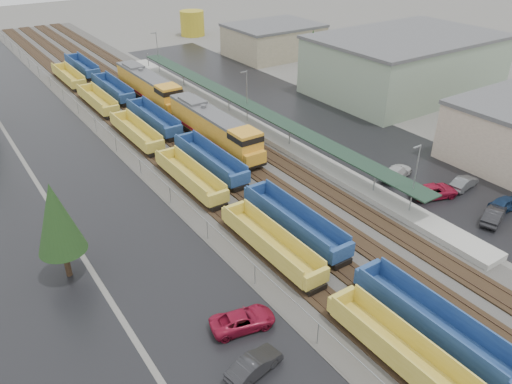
# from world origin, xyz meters

# --- Properties ---
(ballast_strip) EXTENTS (20.00, 160.00, 0.08)m
(ballast_strip) POSITION_xyz_m (0.00, 60.00, 0.04)
(ballast_strip) COLOR #302D2B
(ballast_strip) RESTS_ON ground
(trackbed) EXTENTS (14.60, 160.00, 0.22)m
(trackbed) POSITION_xyz_m (-0.00, 60.00, 0.16)
(trackbed) COLOR black
(trackbed) RESTS_ON ground
(west_parking_lot) EXTENTS (10.00, 160.00, 0.02)m
(west_parking_lot) POSITION_xyz_m (-15.00, 60.00, 0.01)
(west_parking_lot) COLOR black
(west_parking_lot) RESTS_ON ground
(east_commuter_lot) EXTENTS (16.00, 100.00, 0.02)m
(east_commuter_lot) POSITION_xyz_m (19.00, 50.00, 0.01)
(east_commuter_lot) COLOR black
(east_commuter_lot) RESTS_ON ground
(station_platform) EXTENTS (3.00, 80.00, 8.00)m
(station_platform) POSITION_xyz_m (9.50, 50.01, 0.73)
(station_platform) COLOR #9E9B93
(station_platform) RESTS_ON ground
(chainlink_fence) EXTENTS (0.08, 160.04, 2.02)m
(chainlink_fence) POSITION_xyz_m (-9.50, 58.44, 1.61)
(chainlink_fence) COLOR gray
(chainlink_fence) RESTS_ON ground
(industrial_buildings) EXTENTS (32.52, 75.30, 9.50)m
(industrial_buildings) POSITION_xyz_m (37.76, 45.85, 4.25)
(industrial_buildings) COLOR tan
(industrial_buildings) RESTS_ON ground
(tree_west_near) EXTENTS (3.96, 3.96, 9.00)m
(tree_west_near) POSITION_xyz_m (-22.00, 30.00, 5.82)
(tree_west_near) COLOR #332316
(tree_west_near) RESTS_ON ground
(tree_east) EXTENTS (4.40, 4.40, 10.00)m
(tree_east) POSITION_xyz_m (28.00, 58.00, 6.47)
(tree_east) COLOR #332316
(tree_east) RESTS_ON ground
(locomotive_lead) EXTENTS (3.15, 20.76, 4.70)m
(locomotive_lead) POSITION_xyz_m (2.00, 46.28, 2.49)
(locomotive_lead) COLOR black
(locomotive_lead) RESTS_ON ground
(locomotive_trail) EXTENTS (3.15, 20.76, 4.70)m
(locomotive_trail) POSITION_xyz_m (2.00, 67.28, 2.49)
(locomotive_trail) COLOR black
(locomotive_trail) RESTS_ON ground
(well_string_yellow) EXTENTS (2.52, 106.60, 2.24)m
(well_string_yellow) POSITION_xyz_m (-6.00, 38.18, 1.13)
(well_string_yellow) COLOR gold
(well_string_yellow) RESTS_ON ground
(well_string_blue) EXTENTS (2.64, 112.29, 2.34)m
(well_string_blue) POSITION_xyz_m (-2.00, 40.69, 1.17)
(well_string_blue) COLOR navy
(well_string_blue) RESTS_ON ground
(storage_tank) EXTENTS (5.87, 5.87, 5.87)m
(storage_tank) POSITION_xyz_m (30.88, 106.96, 2.94)
(storage_tank) COLOR #B19E23
(storage_tank) RESTS_ON ground
(parked_car_west_b) EXTENTS (2.26, 4.50, 1.42)m
(parked_car_west_b) POSITION_xyz_m (-14.68, 12.47, 0.71)
(parked_car_west_b) COLOR black
(parked_car_west_b) RESTS_ON ground
(parked_car_west_c) EXTENTS (3.29, 5.31, 1.37)m
(parked_car_west_c) POSITION_xyz_m (-13.00, 16.47, 0.69)
(parked_car_west_c) COLOR maroon
(parked_car_west_c) RESTS_ON ground
(parked_car_east_a) EXTENTS (3.05, 4.83, 1.50)m
(parked_car_east_a) POSITION_xyz_m (15.77, 14.56, 0.75)
(parked_car_east_a) COLOR black
(parked_car_east_a) RESTS_ON ground
(parked_car_east_b) EXTENTS (3.94, 5.70, 1.45)m
(parked_car_east_b) POSITION_xyz_m (14.88, 21.14, 0.72)
(parked_car_east_b) COLOR maroon
(parked_car_east_b) RESTS_ON ground
(parked_car_east_c) EXTENTS (3.33, 5.44, 1.47)m
(parked_car_east_c) POSITION_xyz_m (14.87, 26.50, 0.74)
(parked_car_east_c) COLOR silver
(parked_car_east_c) RESTS_ON ground
(parked_car_east_d) EXTENTS (2.18, 4.49, 1.47)m
(parked_car_east_d) POSITION_xyz_m (19.03, 15.20, 0.74)
(parked_car_east_d) COLOR #122746
(parked_car_east_d) RESTS_ON ground
(parked_car_east_e) EXTENTS (1.98, 4.34, 1.38)m
(parked_car_east_e) POSITION_xyz_m (19.19, 20.49, 0.69)
(parked_car_east_e) COLOR #505154
(parked_car_east_e) RESTS_ON ground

